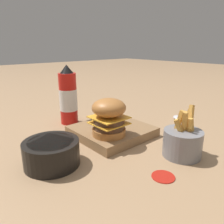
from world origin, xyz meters
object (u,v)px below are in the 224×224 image
serving_board (112,131)px  fries_basket (183,142)px  ketchup_bottle (68,97)px  spoon (178,119)px  burger (109,117)px  side_bowl (52,152)px

serving_board → fries_basket: (0.22, 0.05, 0.02)m
ketchup_bottle → spoon: ketchup_bottle is taller
burger → spoon: 0.34m
serving_board → ketchup_bottle: bearing=-167.8°
side_bowl → serving_board: bearing=100.1°
burger → side_bowl: bearing=-90.3°
burger → ketchup_bottle: bearing=178.5°
burger → ketchup_bottle: (-0.23, 0.01, 0.01)m
serving_board → spoon: 0.29m
burger → serving_board: bearing=131.0°
fries_basket → ketchup_bottle: bearing=-167.7°
fries_basket → burger: bearing=-151.9°
fries_basket → side_bowl: (-0.18, -0.28, -0.01)m
side_bowl → ketchup_bottle: bearing=141.5°
serving_board → burger: 0.09m
fries_basket → side_bowl: bearing=-123.3°
serving_board → spoon: size_ratio=1.45×
side_bowl → spoon: size_ratio=0.88×
fries_basket → spoon: (-0.16, 0.23, -0.03)m
serving_board → spoon: bearing=77.5°
ketchup_bottle → serving_board: bearing=12.2°
spoon → side_bowl: bearing=139.9°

